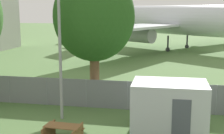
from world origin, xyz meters
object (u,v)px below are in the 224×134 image
portable_cabin (169,106)px  picnic_bench_near_cabin (63,131)px  tree_left_of_cabin (94,17)px  airplane (187,21)px

portable_cabin → picnic_bench_near_cabin: bearing=-154.9°
picnic_bench_near_cabin → portable_cabin: bearing=25.8°
portable_cabin → tree_left_of_cabin: 7.07m
airplane → tree_left_of_cabin: size_ratio=5.14×
portable_cabin → picnic_bench_near_cabin: portable_cabin is taller
airplane → portable_cabin: bearing=-59.8°
portable_cabin → picnic_bench_near_cabin: 5.28m
airplane → portable_cabin: (-2.15, -31.12, -3.09)m
picnic_bench_near_cabin → tree_left_of_cabin: tree_left_of_cabin is taller
picnic_bench_near_cabin → tree_left_of_cabin: 7.49m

